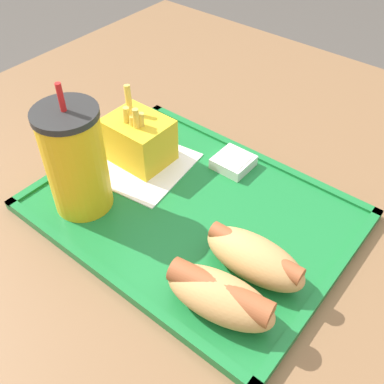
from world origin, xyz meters
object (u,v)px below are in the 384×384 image
Objects in this scene: soda_cup at (75,160)px; hot_dog_near at (254,257)px; sauce_cup_mayo at (233,162)px; fries_carton at (139,140)px; hot_dog_far at (220,296)px.

soda_cup is 0.25m from hot_dog_near.
soda_cup is 0.23m from sauce_cup_mayo.
fries_carton reaches higher than hot_dog_near.
soda_cup is at bearing -4.59° from hot_dog_far.
soda_cup reaches higher than hot_dog_far.
sauce_cup_mayo is (-0.12, -0.07, -0.03)m from fries_carton.
fries_carton is at bearing -87.11° from soda_cup.
soda_cup reaches higher than sauce_cup_mayo.
fries_carton is (0.01, -0.12, -0.04)m from soda_cup.
soda_cup is at bearing 92.89° from fries_carton.
soda_cup is 3.52× the size of sauce_cup_mayo.
sauce_cup_mayo is at bearing -148.09° from fries_carton.
hot_dog_far is 0.28m from fries_carton.
soda_cup is at bearing 11.04° from hot_dog_near.
sauce_cup_mayo is at bearing -58.42° from hot_dog_far.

